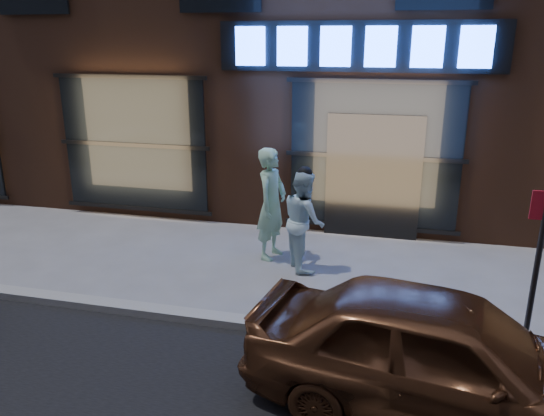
{
  "coord_description": "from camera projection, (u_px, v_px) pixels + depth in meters",
  "views": [
    {
      "loc": [
        0.45,
        -6.1,
        3.76
      ],
      "look_at": [
        -1.43,
        1.6,
        1.2
      ],
      "focal_mm": 35.0,
      "sensor_mm": 36.0,
      "label": 1
    }
  ],
  "objects": [
    {
      "name": "man_bowtie",
      "position": [
        272.0,
        204.0,
        9.24
      ],
      "size": [
        0.63,
        0.81,
        1.98
      ],
      "primitive_type": "imported",
      "rotation": [
        0.0,
        0.0,
        1.34
      ],
      "color": "#A2D5B9",
      "rests_on": "ground"
    },
    {
      "name": "man_cap",
      "position": [
        304.0,
        220.0,
        8.85
      ],
      "size": [
        0.95,
        1.03,
        1.7
      ],
      "primitive_type": "imported",
      "rotation": [
        0.0,
        0.0,
        2.04
      ],
      "color": "silver",
      "rests_on": "ground"
    },
    {
      "name": "sign_post",
      "position": [
        538.0,
        259.0,
        6.17
      ],
      "size": [
        0.34,
        0.07,
        2.14
      ],
      "rotation": [
        0.0,
        0.0,
        -0.0
      ],
      "color": "#262628",
      "rests_on": "ground"
    },
    {
      "name": "curb",
      "position": [
        350.0,
        336.0,
        6.88
      ],
      "size": [
        60.0,
        0.25,
        0.12
      ],
      "primitive_type": "cube",
      "color": "gray",
      "rests_on": "ground"
    },
    {
      "name": "ground",
      "position": [
        349.0,
        340.0,
        6.89
      ],
      "size": [
        90.0,
        90.0,
        0.0
      ],
      "primitive_type": "plane",
      "color": "slate",
      "rests_on": "ground"
    },
    {
      "name": "gold_sedan",
      "position": [
        443.0,
        357.0,
        5.34
      ],
      "size": [
        4.25,
        2.26,
        1.38
      ],
      "primitive_type": "imported",
      "rotation": [
        0.0,
        0.0,
        1.41
      ],
      "color": "brown",
      "rests_on": "ground"
    }
  ]
}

